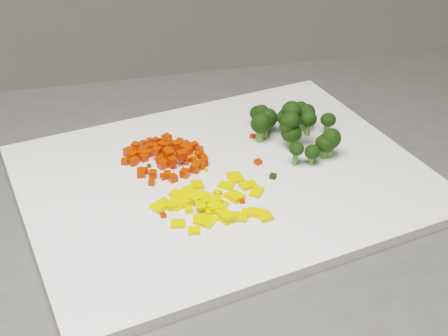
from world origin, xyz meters
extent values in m
cube|color=white|center=(-0.12, 0.60, 0.91)|extent=(0.56, 0.48, 0.01)
cube|color=red|center=(-0.16, 0.64, 0.92)|extent=(0.01, 0.01, 0.01)
cube|color=red|center=(-0.22, 0.63, 0.92)|extent=(0.01, 0.01, 0.01)
cube|color=red|center=(-0.15, 0.62, 0.92)|extent=(0.01, 0.01, 0.01)
cube|color=red|center=(-0.21, 0.68, 0.92)|extent=(0.01, 0.01, 0.01)
cube|color=red|center=(-0.17, 0.61, 0.92)|extent=(0.01, 0.01, 0.01)
cube|color=red|center=(-0.19, 0.65, 0.93)|extent=(0.01, 0.01, 0.01)
cube|color=red|center=(-0.18, 0.64, 0.92)|extent=(0.01, 0.01, 0.01)
cube|color=red|center=(-0.20, 0.69, 0.92)|extent=(0.01, 0.01, 0.01)
cube|color=red|center=(-0.20, 0.67, 0.92)|extent=(0.01, 0.01, 0.01)
cube|color=red|center=(-0.20, 0.61, 0.92)|extent=(0.01, 0.01, 0.01)
cube|color=red|center=(-0.18, 0.64, 0.92)|extent=(0.01, 0.01, 0.01)
cube|color=red|center=(-0.18, 0.65, 0.92)|extent=(0.01, 0.01, 0.01)
cube|color=red|center=(-0.16, 0.66, 0.92)|extent=(0.01, 0.01, 0.01)
cube|color=red|center=(-0.20, 0.64, 0.92)|extent=(0.01, 0.01, 0.01)
cube|color=red|center=(-0.16, 0.67, 0.92)|extent=(0.01, 0.01, 0.01)
cube|color=red|center=(-0.19, 0.66, 0.92)|extent=(0.01, 0.01, 0.01)
cube|color=red|center=(-0.19, 0.60, 0.92)|extent=(0.01, 0.01, 0.01)
cube|color=red|center=(-0.16, 0.68, 0.92)|extent=(0.01, 0.01, 0.01)
cube|color=red|center=(-0.16, 0.61, 0.92)|extent=(0.01, 0.01, 0.01)
cube|color=red|center=(-0.16, 0.66, 0.92)|extent=(0.01, 0.01, 0.01)
cube|color=red|center=(-0.20, 0.66, 0.92)|extent=(0.01, 0.01, 0.01)
cube|color=red|center=(-0.17, 0.66, 0.93)|extent=(0.01, 0.01, 0.01)
cube|color=red|center=(-0.19, 0.68, 0.92)|extent=(0.01, 0.01, 0.01)
cube|color=red|center=(-0.22, 0.68, 0.92)|extent=(0.01, 0.01, 0.01)
cube|color=red|center=(-0.15, 0.67, 0.92)|extent=(0.01, 0.01, 0.01)
cube|color=red|center=(-0.18, 0.69, 0.92)|extent=(0.01, 0.01, 0.01)
cube|color=red|center=(-0.15, 0.67, 0.92)|extent=(0.01, 0.01, 0.01)
cube|color=red|center=(-0.23, 0.67, 0.92)|extent=(0.02, 0.02, 0.01)
cube|color=red|center=(-0.20, 0.68, 0.92)|extent=(0.01, 0.01, 0.01)
cube|color=red|center=(-0.14, 0.63, 0.92)|extent=(0.01, 0.01, 0.01)
cube|color=red|center=(-0.17, 0.63, 0.93)|extent=(0.01, 0.01, 0.01)
cube|color=red|center=(-0.23, 0.66, 0.92)|extent=(0.01, 0.01, 0.01)
cube|color=red|center=(-0.16, 0.67, 0.92)|extent=(0.01, 0.01, 0.01)
cube|color=red|center=(-0.16, 0.65, 0.92)|extent=(0.01, 0.01, 0.01)
cube|color=red|center=(-0.24, 0.65, 0.92)|extent=(0.01, 0.01, 0.01)
cube|color=red|center=(-0.20, 0.67, 0.92)|extent=(0.01, 0.01, 0.01)
cube|color=red|center=(-0.17, 0.68, 0.92)|extent=(0.01, 0.01, 0.01)
cube|color=red|center=(-0.22, 0.62, 0.92)|extent=(0.01, 0.01, 0.01)
cube|color=red|center=(-0.16, 0.63, 0.92)|extent=(0.01, 0.01, 0.01)
cube|color=red|center=(-0.21, 0.60, 0.92)|extent=(0.01, 0.01, 0.01)
cube|color=red|center=(-0.22, 0.67, 0.92)|extent=(0.01, 0.01, 0.01)
cube|color=red|center=(-0.15, 0.65, 0.92)|extent=(0.01, 0.01, 0.01)
cube|color=red|center=(-0.21, 0.69, 0.92)|extent=(0.01, 0.01, 0.01)
cube|color=red|center=(-0.19, 0.69, 0.92)|extent=(0.01, 0.01, 0.01)
cube|color=red|center=(-0.21, 0.68, 0.92)|extent=(0.01, 0.01, 0.01)
cube|color=red|center=(-0.18, 0.68, 0.92)|extent=(0.01, 0.01, 0.01)
cube|color=red|center=(-0.18, 0.69, 0.92)|extent=(0.01, 0.01, 0.01)
cube|color=red|center=(-0.19, 0.63, 0.92)|extent=(0.01, 0.01, 0.01)
cube|color=red|center=(-0.19, 0.66, 0.93)|extent=(0.01, 0.01, 0.01)
cube|color=red|center=(-0.19, 0.61, 0.92)|extent=(0.01, 0.01, 0.01)
cube|color=red|center=(-0.23, 0.65, 0.92)|extent=(0.01, 0.01, 0.01)
cube|color=red|center=(-0.18, 0.64, 0.93)|extent=(0.01, 0.01, 0.01)
cube|color=red|center=(-0.16, 0.64, 0.92)|extent=(0.01, 0.01, 0.01)
cube|color=red|center=(-0.16, 0.67, 0.92)|extent=(0.01, 0.01, 0.01)
cube|color=red|center=(-0.21, 0.66, 0.92)|extent=(0.01, 0.01, 0.01)
cube|color=red|center=(-0.21, 0.66, 0.92)|extent=(0.01, 0.01, 0.01)
cube|color=red|center=(-0.18, 0.63, 0.92)|extent=(0.01, 0.01, 0.01)
cube|color=red|center=(-0.21, 0.61, 0.92)|extent=(0.01, 0.01, 0.01)
cube|color=red|center=(-0.18, 0.69, 0.92)|extent=(0.01, 0.01, 0.01)
cube|color=red|center=(-0.17, 0.68, 0.92)|extent=(0.01, 0.01, 0.01)
cube|color=red|center=(-0.20, 0.69, 0.92)|extent=(0.01, 0.01, 0.01)
cube|color=red|center=(-0.23, 0.65, 0.92)|extent=(0.01, 0.01, 0.01)
cube|color=red|center=(-0.17, 0.67, 0.92)|extent=(0.01, 0.01, 0.01)
cube|color=red|center=(-0.15, 0.63, 0.92)|extent=(0.01, 0.01, 0.01)
cube|color=red|center=(-0.22, 0.67, 0.92)|extent=(0.01, 0.01, 0.01)
cube|color=red|center=(-0.22, 0.68, 0.92)|extent=(0.01, 0.01, 0.01)
cube|color=red|center=(-0.19, 0.63, 0.92)|extent=(0.01, 0.01, 0.01)
cube|color=red|center=(-0.14, 0.66, 0.92)|extent=(0.01, 0.01, 0.01)
cube|color=red|center=(-0.23, 0.66, 0.92)|extent=(0.01, 0.01, 0.01)
cube|color=red|center=(-0.18, 0.63, 0.92)|extent=(0.01, 0.01, 0.01)
cube|color=red|center=(-0.20, 0.65, 0.93)|extent=(0.01, 0.01, 0.01)
cube|color=red|center=(-0.16, 0.66, 0.92)|extent=(0.01, 0.01, 0.01)
cube|color=red|center=(-0.22, 0.62, 0.92)|extent=(0.01, 0.01, 0.01)
cube|color=red|center=(-0.22, 0.65, 0.92)|extent=(0.01, 0.01, 0.01)
cube|color=yellow|center=(-0.09, 0.55, 0.92)|extent=(0.02, 0.02, 0.01)
cube|color=yellow|center=(-0.16, 0.53, 0.92)|extent=(0.01, 0.01, 0.00)
cube|color=yellow|center=(-0.16, 0.55, 0.92)|extent=(0.02, 0.02, 0.00)
cube|color=yellow|center=(-0.10, 0.57, 0.92)|extent=(0.02, 0.02, 0.01)
cube|color=yellow|center=(-0.16, 0.58, 0.92)|extent=(0.02, 0.02, 0.01)
cube|color=yellow|center=(-0.14, 0.51, 0.92)|extent=(0.02, 0.02, 0.01)
cube|color=yellow|center=(-0.19, 0.55, 0.92)|extent=(0.02, 0.02, 0.01)
cube|color=yellow|center=(-0.21, 0.55, 0.92)|extent=(0.03, 0.03, 0.01)
cube|color=yellow|center=(-0.14, 0.54, 0.91)|extent=(0.02, 0.02, 0.01)
cube|color=yellow|center=(-0.16, 0.51, 0.91)|extent=(0.03, 0.03, 0.00)
cube|color=yellow|center=(-0.20, 0.55, 0.92)|extent=(0.02, 0.02, 0.01)
cube|color=yellow|center=(-0.11, 0.52, 0.92)|extent=(0.01, 0.01, 0.01)
cube|color=yellow|center=(-0.12, 0.51, 0.92)|extent=(0.02, 0.02, 0.01)
cube|color=yellow|center=(-0.16, 0.55, 0.92)|extent=(0.02, 0.02, 0.01)
cube|color=yellow|center=(-0.11, 0.59, 0.92)|extent=(0.02, 0.02, 0.01)
cube|color=yellow|center=(-0.15, 0.54, 0.92)|extent=(0.02, 0.01, 0.01)
cube|color=yellow|center=(-0.17, 0.57, 0.91)|extent=(0.03, 0.03, 0.01)
cube|color=yellow|center=(-0.17, 0.52, 0.91)|extent=(0.02, 0.02, 0.01)
cube|color=yellow|center=(-0.19, 0.51, 0.91)|extent=(0.02, 0.02, 0.01)
cube|color=yellow|center=(-0.10, 0.51, 0.92)|extent=(0.02, 0.02, 0.01)
cube|color=yellow|center=(-0.18, 0.50, 0.91)|extent=(0.01, 0.01, 0.00)
cube|color=yellow|center=(-0.18, 0.57, 0.91)|extent=(0.02, 0.02, 0.01)
cube|color=yellow|center=(-0.14, 0.51, 0.91)|extent=(0.02, 0.02, 0.01)
cube|color=yellow|center=(-0.19, 0.56, 0.91)|extent=(0.02, 0.02, 0.01)
cube|color=yellow|center=(-0.19, 0.55, 0.92)|extent=(0.02, 0.02, 0.01)
cube|color=yellow|center=(-0.17, 0.55, 0.92)|extent=(0.02, 0.02, 0.01)
cube|color=yellow|center=(-0.12, 0.58, 0.91)|extent=(0.02, 0.02, 0.01)
cube|color=yellow|center=(-0.12, 0.55, 0.92)|extent=(0.03, 0.03, 0.01)
cube|color=yellow|center=(-0.09, 0.51, 0.92)|extent=(0.02, 0.02, 0.01)
cube|color=yellow|center=(-0.15, 0.53, 0.92)|extent=(0.01, 0.02, 0.00)
cube|color=yellow|center=(-0.15, 0.53, 0.91)|extent=(0.02, 0.02, 0.01)
cube|color=yellow|center=(-0.15, 0.53, 0.92)|extent=(0.02, 0.02, 0.01)
cube|color=red|center=(-0.21, 0.53, 0.92)|extent=(0.01, 0.01, 0.00)
cube|color=yellow|center=(-0.15, 0.64, 0.92)|extent=(0.01, 0.01, 0.01)
cube|color=yellow|center=(-0.18, 0.53, 0.92)|extent=(0.01, 0.01, 0.01)
cube|color=yellow|center=(-0.14, 0.56, 0.92)|extent=(0.01, 0.01, 0.01)
cube|color=red|center=(-0.07, 0.68, 0.92)|extent=(0.01, 0.01, 0.00)
cube|color=yellow|center=(-0.14, 0.61, 0.91)|extent=(0.00, 0.00, 0.00)
cube|color=red|center=(-0.11, 0.54, 0.91)|extent=(0.01, 0.01, 0.00)
cube|color=red|center=(-0.07, 0.62, 0.92)|extent=(0.01, 0.01, 0.01)
cube|color=red|center=(-0.14, 0.64, 0.92)|extent=(0.01, 0.01, 0.01)
cube|color=black|center=(-0.21, 0.64, 0.91)|extent=(0.00, 0.00, 0.00)
cube|color=yellow|center=(-0.19, 0.65, 0.92)|extent=(0.01, 0.01, 0.00)
cube|color=black|center=(-0.06, 0.58, 0.92)|extent=(0.01, 0.01, 0.01)
cube|color=yellow|center=(-0.15, 0.53, 0.91)|extent=(0.01, 0.01, 0.00)
camera|label=1|loc=(-0.25, -0.03, 1.34)|focal=50.00mm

